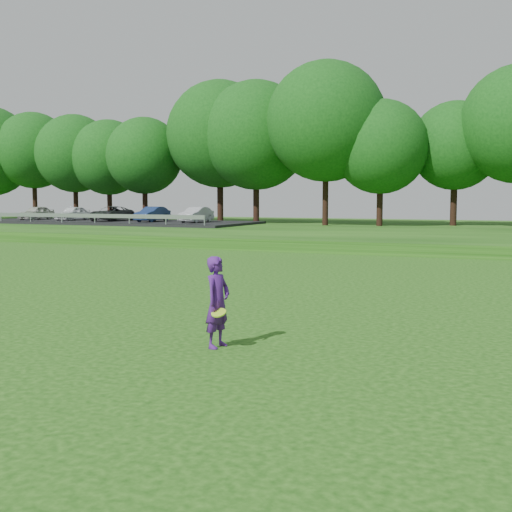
% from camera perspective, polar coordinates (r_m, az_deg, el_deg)
% --- Properties ---
extents(ground, '(140.00, 140.00, 0.00)m').
position_cam_1_polar(ground, '(13.90, -13.92, -6.23)').
color(ground, '#123D0B').
rests_on(ground, ground).
extents(berm, '(130.00, 30.00, 0.60)m').
position_cam_1_polar(berm, '(45.59, 13.18, 2.05)').
color(berm, '#123D0B').
rests_on(berm, ground).
extents(walking_path, '(130.00, 1.60, 0.04)m').
position_cam_1_polar(walking_path, '(31.99, 8.53, 0.33)').
color(walking_path, gray).
rests_on(walking_path, ground).
extents(treeline, '(104.00, 7.00, 15.00)m').
position_cam_1_polar(treeline, '(49.76, 14.24, 11.28)').
color(treeline, '#0F4310').
rests_on(treeline, berm).
extents(parking_lot, '(24.00, 9.00, 1.38)m').
position_cam_1_polar(parking_lot, '(54.34, -12.91, 3.31)').
color(parking_lot, black).
rests_on(parking_lot, berm).
extents(woman, '(0.49, 0.66, 1.67)m').
position_cam_1_polar(woman, '(11.67, -3.44, -4.11)').
color(woman, '#4B1A78').
rests_on(woman, ground).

